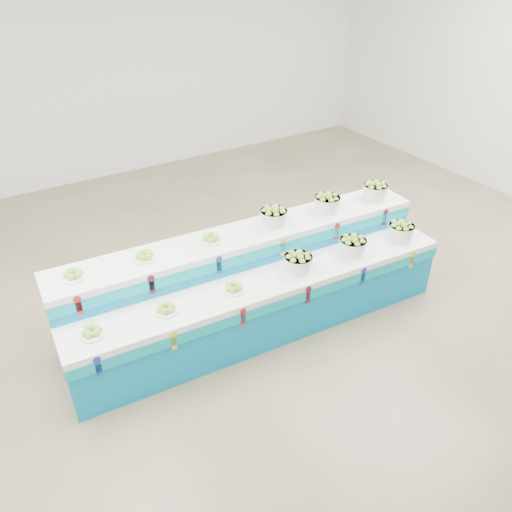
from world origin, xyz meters
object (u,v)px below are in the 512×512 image
(basket_lower_left, at_px, (298,262))
(plate_upper_mid, at_px, (145,255))
(display_stand, at_px, (256,284))
(basket_upper_right, at_px, (375,190))

(basket_lower_left, xyz_separation_m, plate_upper_mid, (-1.44, 0.62, 0.23))
(display_stand, xyz_separation_m, basket_upper_right, (1.80, 0.15, 0.62))
(basket_lower_left, distance_m, plate_upper_mid, 1.59)
(display_stand, distance_m, plate_upper_mid, 1.27)
(display_stand, xyz_separation_m, plate_upper_mid, (-1.10, 0.33, 0.56))
(basket_lower_left, xyz_separation_m, basket_upper_right, (1.46, 0.44, 0.30))
(display_stand, relative_size, basket_upper_right, 13.77)
(basket_lower_left, bearing_deg, plate_upper_mid, 156.69)
(display_stand, distance_m, basket_upper_right, 1.91)
(plate_upper_mid, distance_m, basket_upper_right, 2.90)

